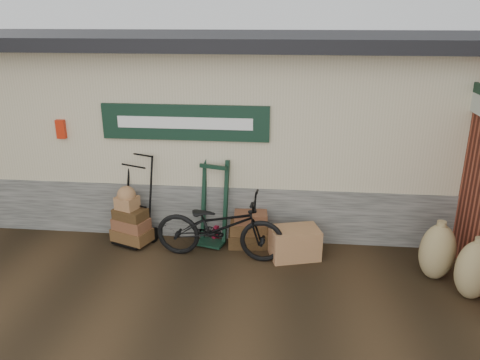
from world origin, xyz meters
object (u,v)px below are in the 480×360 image
porter_trolley (136,199)px  green_barrow (214,203)px  bicycle (219,223)px  wicker_hamper (295,243)px  suitcase_stack (249,229)px

porter_trolley → green_barrow: (1.25, 0.06, -0.04)m
green_barrow → bicycle: 0.53m
green_barrow → wicker_hamper: green_barrow is taller
suitcase_stack → bicycle: bearing=-132.7°
porter_trolley → wicker_hamper: bearing=14.2°
wicker_hamper → bicycle: size_ratio=0.37×
porter_trolley → bicycle: 1.49m
green_barrow → porter_trolley: bearing=-162.3°
suitcase_stack → wicker_hamper: (0.73, -0.32, -0.05)m
bicycle → suitcase_stack: bearing=-38.7°
green_barrow → suitcase_stack: size_ratio=2.12×
green_barrow → wicker_hamper: size_ratio=1.91×
porter_trolley → suitcase_stack: 1.87m
porter_trolley → wicker_hamper: porter_trolley is taller
green_barrow → bicycle: (0.17, -0.49, -0.12)m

